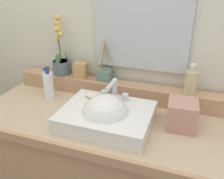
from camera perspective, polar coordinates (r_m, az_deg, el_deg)
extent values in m
cube|color=beige|center=(1.43, 5.88, 15.01)|extent=(3.13, 0.20, 2.52)
cube|color=tan|center=(1.24, 0.63, -7.20)|extent=(1.40, 0.55, 0.04)
cube|color=tan|center=(1.03, -4.51, -15.03)|extent=(1.40, 0.02, 0.04)
cube|color=tan|center=(1.39, 3.56, -0.40)|extent=(1.32, 0.09, 0.09)
cube|color=white|center=(1.16, -1.25, -6.27)|extent=(0.42, 0.33, 0.07)
sphere|color=white|center=(1.15, -1.54, -6.55)|extent=(0.23, 0.23, 0.23)
cylinder|color=silver|center=(1.22, 0.61, -0.08)|extent=(0.02, 0.02, 0.10)
cylinder|color=silver|center=(1.15, -0.28, 1.04)|extent=(0.02, 0.11, 0.02)
sphere|color=silver|center=(1.19, 0.62, 2.08)|extent=(0.03, 0.03, 0.03)
cylinder|color=silver|center=(1.25, -1.79, -1.04)|extent=(0.03, 0.03, 0.04)
cylinder|color=silver|center=(1.21, 3.06, -1.82)|extent=(0.03, 0.03, 0.04)
ellipsoid|color=beige|center=(1.25, -4.72, -1.35)|extent=(0.07, 0.04, 0.02)
cylinder|color=slate|center=(1.52, -11.57, 5.00)|extent=(0.10, 0.10, 0.08)
cylinder|color=tan|center=(1.50, -11.69, 6.26)|extent=(0.09, 0.09, 0.01)
cylinder|color=#476B38|center=(1.47, -12.14, 11.01)|extent=(0.01, 0.01, 0.25)
ellipsoid|color=#387033|center=(1.50, -10.38, 7.18)|extent=(0.03, 0.04, 0.07)
ellipsoid|color=#387033|center=(1.47, -12.44, 6.55)|extent=(0.03, 0.03, 0.08)
sphere|color=gold|center=(1.46, -12.51, 11.37)|extent=(0.03, 0.03, 0.03)
sphere|color=gold|center=(1.43, -11.82, 12.31)|extent=(0.03, 0.03, 0.03)
sphere|color=gold|center=(1.43, -12.57, 13.41)|extent=(0.04, 0.04, 0.04)
sphere|color=gold|center=(1.44, -12.59, 14.61)|extent=(0.03, 0.03, 0.03)
sphere|color=gold|center=(1.45, -12.39, 15.82)|extent=(0.03, 0.03, 0.03)
cylinder|color=#D2C086|center=(1.29, 17.63, 1.53)|extent=(0.06, 0.06, 0.12)
cylinder|color=silver|center=(1.27, 18.04, 4.36)|extent=(0.02, 0.02, 0.02)
cylinder|color=silver|center=(1.26, 18.16, 5.16)|extent=(0.03, 0.03, 0.02)
cylinder|color=silver|center=(1.25, 18.14, 5.09)|extent=(0.01, 0.03, 0.01)
cube|color=slate|center=(1.41, -1.60, 3.42)|extent=(0.08, 0.08, 0.06)
cylinder|color=#9E7A4C|center=(1.36, -0.33, 7.40)|extent=(0.07, 0.00, 0.17)
cylinder|color=#9E7A4C|center=(1.39, -0.73, 7.48)|extent=(0.03, 0.05, 0.16)
cylinder|color=#9E7A4C|center=(1.40, -1.53, 7.61)|extent=(0.02, 0.06, 0.16)
cylinder|color=#9E7A4C|center=(1.38, -2.07, 7.48)|extent=(0.03, 0.02, 0.16)
cylinder|color=#9E7A4C|center=(1.36, -3.12, 7.64)|extent=(0.06, 0.04, 0.18)
cylinder|color=#9E7A4C|center=(1.36, -2.51, 6.76)|extent=(0.03, 0.06, 0.15)
cylinder|color=#9E7A4C|center=(1.34, -1.17, 7.59)|extent=(0.04, 0.04, 0.19)
cube|color=tan|center=(1.44, -7.25, 4.40)|extent=(0.08, 0.06, 0.09)
cylinder|color=white|center=(1.43, -14.35, 0.94)|extent=(0.06, 0.06, 0.14)
cylinder|color=navy|center=(1.40, -14.71, 3.95)|extent=(0.02, 0.02, 0.02)
cylinder|color=navy|center=(1.40, -14.80, 4.68)|extent=(0.03, 0.03, 0.02)
cylinder|color=navy|center=(1.38, -15.17, 4.61)|extent=(0.01, 0.03, 0.01)
cube|color=tan|center=(1.17, 15.78, -5.62)|extent=(0.14, 0.14, 0.13)
cube|color=silver|center=(1.30, 6.93, 18.20)|extent=(0.50, 0.02, 0.64)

